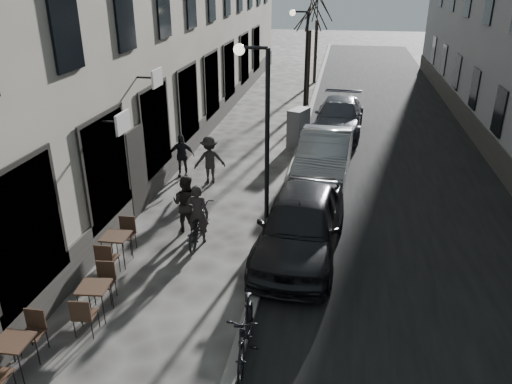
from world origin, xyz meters
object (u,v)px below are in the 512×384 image
(car_far, at_px, (339,116))
(bicycle, at_px, (198,224))
(bistro_set_c, at_px, (117,246))
(moped, at_px, (245,331))
(streetlamp_far, at_px, (303,53))
(utility_cabinet, at_px, (298,127))
(car_near, at_px, (301,224))
(car_mid, at_px, (324,155))
(tree_near, at_px, (310,15))
(streetlamp_near, at_px, (261,123))
(pedestrian_near, at_px, (186,204))
(tree_far, at_px, (318,7))
(pedestrian_mid, at_px, (210,160))
(pedestrian_far, at_px, (182,156))
(bistro_set_b, at_px, (95,298))
(bistro_set_a, at_px, (15,354))

(car_far, bearing_deg, bicycle, -104.51)
(bistro_set_c, distance_m, moped, 4.60)
(streetlamp_far, height_order, utility_cabinet, streetlamp_far)
(car_near, bearing_deg, car_mid, 90.26)
(bicycle, height_order, car_near, car_near)
(utility_cabinet, distance_m, car_far, 2.68)
(bicycle, distance_m, car_far, 11.25)
(tree_near, bearing_deg, car_mid, -82.24)
(streetlamp_near, bearing_deg, pedestrian_near, -176.37)
(tree_far, xyz_separation_m, pedestrian_mid, (-2.38, -17.63, -3.84))
(pedestrian_mid, xyz_separation_m, pedestrian_far, (-1.12, 0.40, -0.06))
(pedestrian_near, distance_m, pedestrian_far, 4.14)
(pedestrian_mid, bearing_deg, utility_cabinet, -141.17)
(bistro_set_b, relative_size, pedestrian_mid, 0.93)
(tree_far, xyz_separation_m, bistro_set_b, (-2.85, -25.14, -4.21))
(streetlamp_far, bearing_deg, car_far, -46.17)
(car_mid, bearing_deg, streetlamp_far, 104.84)
(pedestrian_mid, bearing_deg, car_far, -143.59)
(streetlamp_far, height_order, car_near, streetlamp_far)
(tree_far, distance_m, bicycle, 22.12)
(pedestrian_mid, distance_m, car_mid, 3.98)
(bistro_set_c, height_order, car_near, car_near)
(bicycle, height_order, moped, moped)
(streetlamp_near, height_order, car_far, streetlamp_near)
(bicycle, bearing_deg, bistro_set_a, 68.67)
(bistro_set_b, xyz_separation_m, moped, (3.30, -0.63, 0.12))
(tree_far, distance_m, pedestrian_mid, 18.20)
(tree_near, xyz_separation_m, pedestrian_near, (-2.12, -15.13, -3.84))
(pedestrian_mid, distance_m, moped, 8.62)
(utility_cabinet, height_order, moped, utility_cabinet)
(bistro_set_b, distance_m, car_near, 5.16)
(pedestrian_mid, distance_m, pedestrian_far, 1.19)
(car_mid, distance_m, moped, 9.38)
(bistro_set_a, relative_size, utility_cabinet, 0.95)
(pedestrian_far, distance_m, moped, 9.41)
(tree_far, bearing_deg, bistro_set_c, -98.11)
(bicycle, bearing_deg, utility_cabinet, -104.09)
(pedestrian_far, bearing_deg, bistro_set_a, -102.61)
(bistro_set_b, bearing_deg, tree_near, 75.46)
(pedestrian_far, xyz_separation_m, car_near, (4.60, -4.62, 0.08))
(tree_near, height_order, bistro_set_c, tree_near)
(bicycle, distance_m, pedestrian_far, 4.82)
(utility_cabinet, bearing_deg, pedestrian_near, -85.01)
(tree_near, bearing_deg, utility_cabinet, -88.39)
(utility_cabinet, xyz_separation_m, pedestrian_far, (-3.70, -4.12, -0.01))
(tree_near, distance_m, bistro_set_b, 19.81)
(tree_far, bearing_deg, utility_cabinet, -89.13)
(bicycle, height_order, pedestrian_near, pedestrian_near)
(bicycle, bearing_deg, pedestrian_mid, -81.59)
(pedestrian_mid, relative_size, car_near, 0.33)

